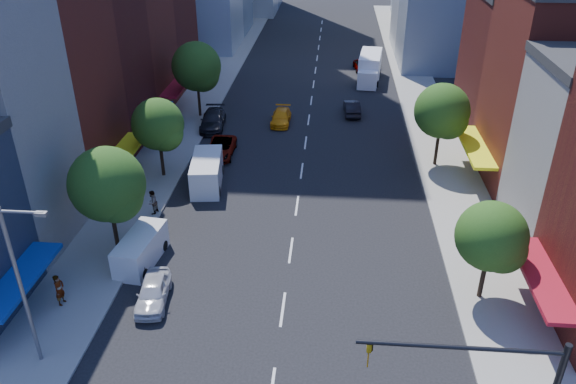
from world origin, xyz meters
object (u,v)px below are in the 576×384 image
Objects in this scene: parked_car_second at (143,249)px; traffic_car_far at (362,64)px; pedestrian_near at (59,290)px; parked_car_front at (153,292)px; parked_car_third at (221,148)px; cargo_van_far at (207,173)px; pedestrian_far at (152,202)px; cargo_van_near at (140,250)px; traffic_car_oncoming at (352,108)px; parked_car_rear at (213,120)px; taxi at (281,117)px; box_truck at (370,68)px.

parked_car_second is 46.95m from traffic_car_far.
pedestrian_near reaches higher than traffic_car_far.
parked_car_second reaches higher than parked_car_front.
traffic_car_far is (15.58, 44.29, 0.06)m from parked_car_second.
parked_car_third is 5.96m from cargo_van_far.
parked_car_third is 2.76× the size of pedestrian_far.
parked_car_front is 20.49m from parked_car_third.
cargo_van_near is 31.53m from traffic_car_oncoming.
pedestrian_near is 1.07× the size of pedestrian_far.
cargo_van_near reaches higher than parked_car_rear.
taxi is 31.13m from pedestrian_near.
pedestrian_far is (-1.00, 5.51, 0.34)m from parked_car_second.
parked_car_second is 0.52× the size of box_truck.
taxi is at bearing 64.55° from cargo_van_far.
pedestrian_near is (-5.20, -0.77, 0.42)m from parked_car_front.
cargo_van_far is at bearing 83.38° from parked_car_front.
box_truck reaches higher than pedestrian_far.
box_truck is at bearing 57.85° from parked_car_third.
pedestrian_near reaches higher than taxi.
parked_car_third is at bearing 90.11° from cargo_van_near.
parked_car_second is (-1.91, 4.18, 0.01)m from parked_car_front.
parked_car_second reaches higher than taxi.
box_truck is at bearing 169.78° from pedestrian_far.
traffic_car_oncoming is (13.99, 5.00, -0.08)m from parked_car_rear.
parked_car_third is at bearing 57.02° from traffic_car_far.
pedestrian_far reaches higher than parked_car_third.
pedestrian_near is at bearing -177.78° from parked_car_front.
parked_car_second is at bearing -104.68° from taxi.
traffic_car_far is at bearing -99.36° from traffic_car_oncoming.
parked_car_second is 0.91× the size of cargo_van_near.
cargo_van_far is 32.68m from box_truck.
cargo_van_near is (-0.02, -23.25, 0.18)m from parked_car_rear.
traffic_car_oncoming is at bearing 14.66° from parked_car_rear.
cargo_van_near is at bearing -27.85° from pedestrian_near.
parked_car_rear is 1.25× the size of traffic_car_oncoming.
parked_car_rear is 0.96× the size of cargo_van_far.
parked_car_rear reaches higher than taxi.
parked_car_second is 0.87× the size of parked_car_third.
parked_car_rear is at bearing 96.91° from cargo_van_near.
box_truck reaches higher than taxi.
taxi is at bearing 9.87° from parked_car_rear.
box_truck is at bearing 65.63° from parked_car_front.
pedestrian_near reaches higher than pedestrian_far.
pedestrian_far reaches higher than taxi.
parked_car_third is 1.04× the size of cargo_van_near.
pedestrian_near is (-19.64, -44.69, -0.44)m from box_truck.
traffic_car_far is 52.74m from pedestrian_near.
taxi is (4.71, 8.22, -0.04)m from parked_car_third.
parked_car_front is at bearing -98.88° from taxi.
pedestrian_far is at bearing -3.81° from pedestrian_near.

